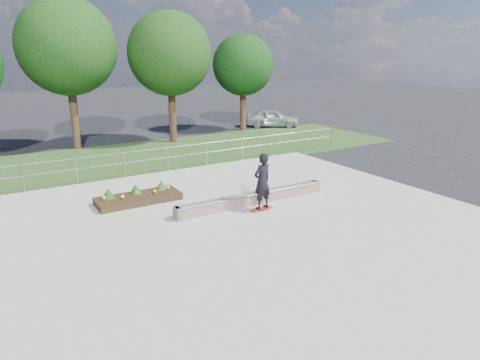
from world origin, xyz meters
The scene contains 11 objects.
ground centered at (0.00, 0.00, 0.00)m, with size 120.00×120.00×0.00m, color black.
grass_verge centered at (0.00, 11.00, 0.01)m, with size 30.00×8.00×0.02m, color #29451B.
concrete_slab centered at (0.00, 0.00, 0.03)m, with size 15.00×15.00×0.06m, color #A49E91.
fence centered at (0.00, 7.50, 0.77)m, with size 20.06×0.06×1.20m.
tree_mid_left centered at (-2.50, 15.00, 5.61)m, with size 5.25×5.25×8.25m.
tree_mid_right centered at (3.00, 14.00, 5.23)m, with size 4.90×4.90×7.70m.
tree_far_right centered at (9.00, 15.50, 4.48)m, with size 4.20×4.20×6.60m.
grind_ledge centered at (0.85, 1.68, 0.26)m, with size 6.00×0.44×0.43m.
planter_bed centered at (-2.59, 4.08, 0.24)m, with size 3.00×1.20×0.61m.
skateboarder centered at (0.74, 0.94, 1.10)m, with size 0.80×0.58×2.01m.
parked_car centered at (11.50, 15.43, 0.67)m, with size 1.58×3.94×1.34m, color #B8BEC2.
Camera 1 is at (-7.10, -10.45, 5.25)m, focal length 32.00 mm.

